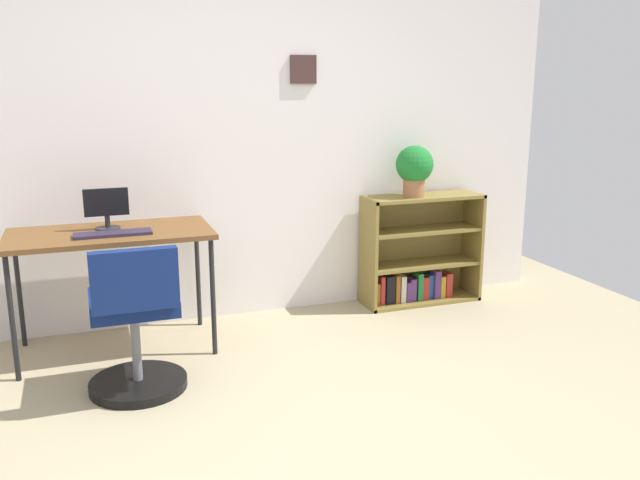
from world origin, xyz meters
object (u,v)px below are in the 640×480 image
object	(u,v)px
desk	(111,240)
potted_plant_on_shelf	(414,168)
monitor	(106,208)
keyboard	(113,234)
bookshelf_low	(417,255)
office_chair	(135,328)

from	to	relation	value
desk	potted_plant_on_shelf	xyz separation A→B (m)	(2.11, 0.18, 0.32)
desk	monitor	size ratio (longest dim) A/B	4.58
keyboard	potted_plant_on_shelf	xyz separation A→B (m)	(2.10, 0.29, 0.26)
bookshelf_low	office_chair	bearing A→B (deg)	-157.29
monitor	office_chair	size ratio (longest dim) A/B	0.31
bookshelf_low	monitor	bearing A→B (deg)	-175.33
keyboard	monitor	bearing A→B (deg)	96.47
bookshelf_low	potted_plant_on_shelf	world-z (taller)	potted_plant_on_shelf
keyboard	office_chair	world-z (taller)	office_chair
desk	bookshelf_low	xyz separation A→B (m)	(2.18, 0.24, -0.34)
potted_plant_on_shelf	bookshelf_low	bearing A→B (deg)	35.82
potted_plant_on_shelf	office_chair	bearing A→B (deg)	-157.84
monitor	keyboard	world-z (taller)	monitor
keyboard	potted_plant_on_shelf	size ratio (longest dim) A/B	1.20
desk	keyboard	distance (m)	0.13
desk	potted_plant_on_shelf	bearing A→B (deg)	5.01
office_chair	bookshelf_low	bearing A→B (deg)	22.71
monitor	potted_plant_on_shelf	size ratio (longest dim) A/B	0.70
monitor	potted_plant_on_shelf	bearing A→B (deg)	3.37
monitor	bookshelf_low	bearing A→B (deg)	4.67
office_chair	potted_plant_on_shelf	distance (m)	2.30
desk	office_chair	world-z (taller)	office_chair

